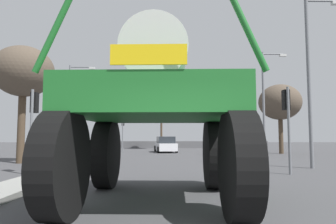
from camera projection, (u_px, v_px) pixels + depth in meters
The scene contains 14 objects.
ground_plane at pixel (166, 159), 20.79m from camera, with size 120.00×120.00×0.00m, color #424244.
median_island at pixel (5, 190), 8.05m from camera, with size 1.34×8.62×0.15m, color gray.
oversize_sprayer at pixel (156, 113), 7.21m from camera, with size 4.29×5.67×4.72m.
sedan_ahead at pixel (166, 145), 29.15m from camera, with size 2.31×4.29×1.52m.
traffic_signal_near_left at pixel (34, 112), 12.28m from camera, with size 0.24×0.54×3.42m.
traffic_signal_near_right at pixel (287, 110), 12.43m from camera, with size 0.24×0.54×3.56m.
traffic_signal_far_left at pixel (123, 126), 30.58m from camera, with size 0.24×0.55×3.56m.
streetlight_near_right at pixel (311, 72), 14.75m from camera, with size 1.90×0.24×8.44m.
streetlight_far_left at pixel (71, 104), 26.83m from camera, with size 2.31×0.24×7.91m.
streetlight_far_right at pixel (265, 98), 22.77m from camera, with size 1.91×0.24×7.97m.
bare_tree_left at pixel (23, 73), 17.50m from camera, with size 3.46×3.46×6.77m.
bare_tree_right at pixel (280, 102), 27.02m from camera, with size 3.74×3.74×6.20m.
bare_tree_far_center at pixel (161, 101), 36.05m from camera, with size 2.68×2.68×6.99m.
roadside_barrier at pixel (165, 145), 39.79m from camera, with size 27.28×0.24×0.90m, color #59595B.
Camera 1 is at (-0.18, -2.98, 1.51)m, focal length 32.18 mm.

